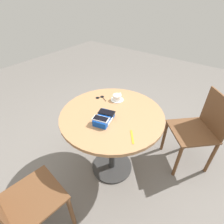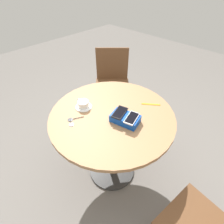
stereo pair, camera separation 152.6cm
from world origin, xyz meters
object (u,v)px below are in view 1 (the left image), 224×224
saucer (117,100)px  chair_far_side (198,130)px  round_table (112,126)px  phone_white (101,119)px  phone_black (107,112)px  chair_near_window (25,204)px  lanyard_strap (132,137)px  phone_box (104,118)px  coffee_cup (117,97)px  sunglasses (100,97)px

saucer → chair_far_side: 0.94m
round_table → phone_white: phone_white is taller
phone_black → saucer: bearing=18.3°
round_table → chair_near_window: 0.93m
round_table → phone_black: 0.22m
lanyard_strap → chair_far_side: 0.93m
phone_box → phone_white: phone_white is taller
phone_box → phone_black: bearing=9.0°
phone_black → saucer: (0.30, 0.10, -0.06)m
coffee_cup → chair_far_side: chair_far_side is taller
phone_box → saucer: size_ratio=1.72×
chair_near_window → chair_far_side: chair_far_side is taller
saucer → sunglasses: saucer is taller
round_table → phone_white: bearing=-175.1°
sunglasses → phone_box: bearing=-135.4°
coffee_cup → chair_near_window: coffee_cup is taller
phone_black → chair_far_side: chair_far_side is taller
phone_box → saucer: 0.36m
sunglasses → phone_white: bearing=-139.4°
lanyard_strap → sunglasses: sunglasses is taller
phone_white → phone_black: (0.10, 0.02, 0.00)m
round_table → chair_far_side: chair_far_side is taller
saucer → sunglasses: bearing=112.0°
round_table → phone_box: size_ratio=4.30×
phone_black → sunglasses: size_ratio=1.16×
round_table → phone_white: (-0.18, -0.02, 0.21)m
phone_box → lanyard_strap: 0.30m
phone_white → chair_far_side: bearing=-38.6°
chair_far_side → phone_box: bearing=139.2°
phone_black → phone_white: bearing=-170.9°
saucer → lanyard_strap: bearing=-132.1°
saucer → chair_near_window: 1.18m
saucer → chair_near_window: chair_near_window is taller
round_table → phone_black: bearing=179.6°
sunglasses → chair_far_side: size_ratio=0.15×
coffee_cup → chair_near_window: size_ratio=0.15×
phone_white → chair_far_side: (0.83, -0.66, -0.37)m
phone_box → chair_near_window: bearing=170.5°
coffee_cup → lanyard_strap: 0.55m
phone_white → saucer: (0.40, 0.11, -0.06)m
lanyard_strap → sunglasses: size_ratio=1.13×
lanyard_strap → coffee_cup: bearing=47.7°
phone_box → coffee_cup: bearing=16.9°
round_table → saucer: size_ratio=7.38×
round_table → lanyard_strap: bearing=-115.7°
saucer → phone_white: bearing=-163.9°
saucer → coffee_cup: (0.00, 0.00, 0.03)m
phone_white → coffee_cup: (0.40, 0.11, -0.03)m
chair_far_side → saucer: bearing=119.1°
phone_white → round_table: bearing=4.9°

